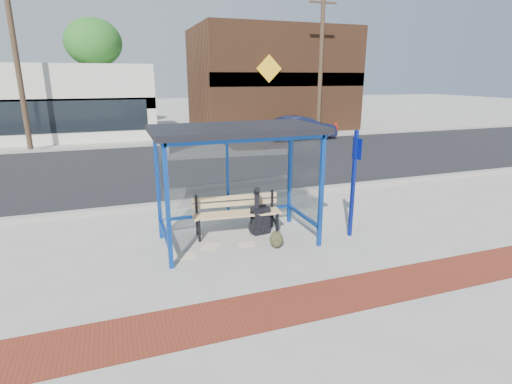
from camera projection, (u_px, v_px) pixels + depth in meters
name	position (u px, v px, depth m)	size (l,w,h in m)	color
ground	(238.00, 241.00, 8.41)	(120.00, 120.00, 0.00)	#B2ADA0
brick_paver_strip	(289.00, 305.00, 6.05)	(60.00, 1.00, 0.01)	maroon
curb_near	(207.00, 200.00, 11.01)	(60.00, 0.25, 0.12)	gray
street_asphalt	(178.00, 165.00, 15.65)	(60.00, 10.00, 0.00)	black
curb_far	(162.00, 144.00, 20.25)	(60.00, 0.25, 0.12)	gray
far_sidewalk	(158.00, 140.00, 21.99)	(60.00, 4.00, 0.01)	#B2ADA0
bus_shelter	(236.00, 143.00, 7.90)	(3.30, 1.80, 2.42)	#0E3C9E
storefront_brown	(271.00, 79.00, 26.83)	(10.00, 7.08, 6.40)	#59331E
tree_mid	(93.00, 43.00, 25.85)	(3.60, 3.60, 7.03)	#4C3826
tree_right	(308.00, 49.00, 30.83)	(3.60, 3.60, 7.03)	#4C3826
utility_pole_west	(16.00, 59.00, 17.47)	(1.60, 0.24, 8.00)	#4C3826
utility_pole_east	(321.00, 63.00, 22.29)	(1.60, 0.24, 8.00)	#4C3826
bench	(236.00, 211.00, 8.72)	(1.95, 0.63, 0.90)	black
guitar_bag	(257.00, 219.00, 8.68)	(0.38, 0.24, 1.01)	black
suitcase	(260.00, 220.00, 8.76)	(0.41, 0.30, 0.66)	black
backpack	(276.00, 240.00, 8.07)	(0.33, 0.31, 0.33)	#2F301A
sign_post	(354.00, 178.00, 8.38)	(0.10, 0.29, 2.30)	navy
newspaper_a	(211.00, 247.00, 8.15)	(0.40, 0.32, 0.01)	white
newspaper_b	(186.00, 256.00, 7.72)	(0.42, 0.33, 0.01)	white
newspaper_c	(247.00, 245.00, 8.24)	(0.36, 0.29, 0.01)	white
parked_car	(301.00, 128.00, 21.93)	(1.37, 3.94, 1.30)	#161D3F
fire_hydrant	(336.00, 128.00, 24.26)	(0.31, 0.20, 0.69)	#A6170B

